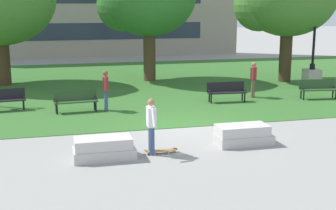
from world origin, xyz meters
name	(u,v)px	position (x,y,z in m)	size (l,w,h in m)	color
ground_plane	(190,127)	(0.00, 0.00, 0.00)	(140.00, 140.00, 0.00)	gray
grass_lawn	(140,83)	(0.00, 10.00, 0.01)	(40.00, 20.00, 0.02)	#336628
concrete_block_center	(104,149)	(-3.49, -2.80, 0.31)	(1.80, 0.90, 0.64)	#BCB7B2
concrete_block_left	(243,135)	(1.04, -2.44, 0.31)	(1.80, 0.90, 0.64)	#BCB7B2
person_skateboarder	(151,123)	(-2.04, -2.71, 0.97)	(0.25, 1.15, 1.71)	#384C7A
skateboard	(161,151)	(-1.75, -2.72, 0.09)	(1.02, 0.26, 0.14)	olive
park_bench_near_left	(3,98)	(-6.90, 4.54, 0.54)	(1.84, 0.71, 0.90)	black
park_bench_near_right	(75,99)	(-3.95, 3.58, 0.54)	(1.84, 0.68, 0.90)	#284723
park_bench_far_left	(226,91)	(2.93, 3.97, 0.54)	(1.83, 0.63, 0.90)	black
park_bench_far_right	(318,88)	(7.43, 3.60, 0.54)	(1.85, 0.75, 0.90)	#284723
lamp_post_center	(312,67)	(9.13, 7.00, 1.05)	(1.32, 0.80, 5.08)	#ADA89E
person_bystander_near_lawn	(253,78)	(4.57, 4.65, 0.98)	(0.47, 0.68, 1.71)	brown
person_bystander_far_lawn	(106,88)	(-2.68, 3.45, 0.98)	(0.29, 0.67, 1.71)	#384C7A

